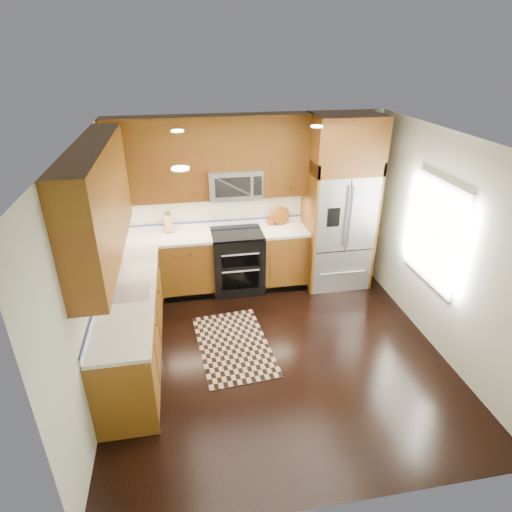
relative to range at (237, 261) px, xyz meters
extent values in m
plane|color=black|center=(0.25, -1.67, -0.47)|extent=(4.00, 4.00, 0.00)
cube|color=#B4BAA7|center=(0.25, 0.33, 0.83)|extent=(4.00, 0.02, 2.60)
cube|color=#B4BAA7|center=(-1.75, -1.67, 0.83)|extent=(0.02, 4.00, 2.60)
cube|color=#B4BAA7|center=(2.25, -1.67, 0.83)|extent=(0.02, 4.00, 2.60)
cube|color=white|center=(2.23, -1.47, 0.93)|extent=(0.04, 1.10, 1.30)
cube|color=white|center=(2.22, -1.47, 0.93)|extent=(0.02, 0.95, 1.15)
cube|color=brown|center=(-1.06, 0.03, -0.02)|extent=(1.37, 0.60, 0.90)
cube|color=brown|center=(0.74, 0.03, -0.02)|extent=(0.72, 0.60, 0.90)
cube|color=brown|center=(-1.45, -1.47, -0.02)|extent=(0.60, 2.40, 0.90)
cube|color=silver|center=(-0.32, 0.03, 0.45)|extent=(2.85, 0.62, 0.04)
cube|color=silver|center=(-1.45, -1.47, 0.45)|extent=(0.62, 2.40, 0.04)
cube|color=brown|center=(-0.32, 0.17, 1.36)|extent=(2.85, 0.33, 0.75)
cube|color=brown|center=(-1.58, -1.47, 1.36)|extent=(0.33, 2.40, 0.75)
cube|color=brown|center=(-0.32, 0.17, 1.93)|extent=(2.85, 0.33, 0.40)
cube|color=brown|center=(-1.58, -1.47, 1.93)|extent=(0.33, 2.40, 0.40)
cube|color=black|center=(0.00, 0.00, -0.01)|extent=(0.76, 0.64, 0.92)
cube|color=black|center=(0.00, 0.00, 0.47)|extent=(0.76, 0.60, 0.02)
cube|color=black|center=(0.00, -0.31, 0.15)|extent=(0.55, 0.01, 0.18)
cube|color=black|center=(0.00, -0.31, -0.17)|extent=(0.55, 0.01, 0.28)
cylinder|color=#B2B2B7|center=(0.00, -0.34, 0.27)|extent=(0.55, 0.02, 0.02)
cylinder|color=#B2B2B7|center=(0.00, -0.34, 0.00)|extent=(0.55, 0.02, 0.02)
cube|color=#B2B2B7|center=(0.00, 0.13, 1.19)|extent=(0.76, 0.40, 0.42)
cube|color=black|center=(-0.05, -0.06, 1.19)|extent=(0.50, 0.01, 0.28)
cube|color=#B2B2B7|center=(1.55, -0.04, 0.43)|extent=(0.90, 0.74, 1.80)
cube|color=black|center=(1.55, -0.41, 0.78)|extent=(0.01, 0.01, 1.08)
cube|color=black|center=(1.33, -0.41, 0.78)|extent=(0.18, 0.01, 0.28)
cube|color=brown|center=(1.08, -0.04, 0.53)|extent=(0.04, 0.74, 2.00)
cube|color=brown|center=(2.02, -0.04, 0.53)|extent=(0.04, 0.74, 2.00)
cube|color=brown|center=(1.55, -0.04, 1.73)|extent=(0.98, 0.74, 0.80)
cube|color=#B2B2B7|center=(-1.45, -1.47, 0.48)|extent=(0.50, 0.42, 0.02)
cylinder|color=#B2B2B7|center=(-1.65, -1.25, 0.61)|extent=(0.02, 0.02, 0.28)
torus|color=#B2B2B7|center=(-1.65, -1.33, 0.75)|extent=(0.18, 0.02, 0.18)
cube|color=black|center=(-0.26, -1.42, -0.46)|extent=(0.99, 1.51, 0.01)
cube|color=#A68B51|center=(-0.99, 0.25, 0.59)|extent=(0.12, 0.16, 0.25)
cylinder|color=#A03813|center=(0.56, 0.22, 0.54)|extent=(0.12, 0.12, 0.14)
cylinder|color=brown|center=(0.72, 0.21, 0.48)|extent=(0.38, 0.38, 0.02)
camera|label=1|loc=(-0.75, -5.77, 2.99)|focal=30.00mm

